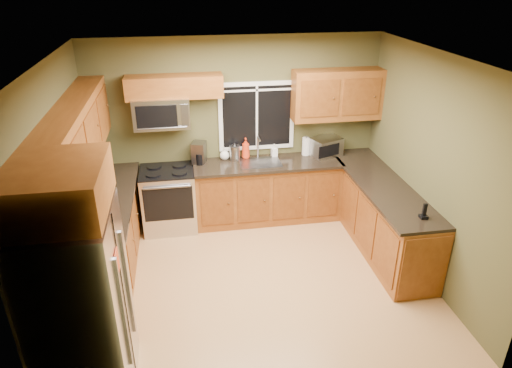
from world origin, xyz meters
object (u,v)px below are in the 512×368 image
object	(u,v)px
coffee_maker	(199,153)
kettle	(235,152)
soap_bottle_c	(225,153)
soap_bottle_b	(274,150)
paper_towel_roll	(306,146)
toaster_oven	(326,147)
refrigerator	(82,307)
microwave	(162,112)
range	(169,199)
soap_bottle_a	(246,148)
cordless_phone	(424,214)

from	to	relation	value
coffee_maker	kettle	xyz separation A→B (m)	(0.52, 0.01, -0.02)
soap_bottle_c	soap_bottle_b	bearing A→B (deg)	0.00
paper_towel_roll	toaster_oven	bearing A→B (deg)	-13.63
refrigerator	microwave	distance (m)	3.10
refrigerator	paper_towel_roll	world-z (taller)	refrigerator
range	soap_bottle_c	size ratio (longest dim) A/B	5.12
paper_towel_roll	coffee_maker	bearing A→B (deg)	-178.52
coffee_maker	paper_towel_roll	distance (m)	1.61
kettle	paper_towel_roll	world-z (taller)	paper_towel_roll
soap_bottle_b	soap_bottle_c	world-z (taller)	soap_bottle_b
toaster_oven	soap_bottle_a	xyz separation A→B (m)	(-1.21, 0.09, 0.02)
soap_bottle_b	kettle	bearing A→B (deg)	-175.28
soap_bottle_b	soap_bottle_a	bearing A→B (deg)	180.00
kettle	soap_bottle_b	size ratio (longest dim) A/B	1.42
coffee_maker	soap_bottle_b	xyz separation A→B (m)	(1.13, 0.06, -0.05)
cordless_phone	coffee_maker	bearing A→B (deg)	139.69
toaster_oven	soap_bottle_c	size ratio (longest dim) A/B	2.87
kettle	microwave	bearing A→B (deg)	-177.47
paper_towel_roll	cordless_phone	xyz separation A→B (m)	(0.82, -2.10, -0.08)
refrigerator	soap_bottle_b	distance (m)	3.78
soap_bottle_a	cordless_phone	distance (m)	2.74
refrigerator	range	distance (m)	2.89
coffee_maker	soap_bottle_b	bearing A→B (deg)	3.13
range	cordless_phone	size ratio (longest dim) A/B	5.02
soap_bottle_b	cordless_phone	bearing A→B (deg)	-58.46
refrigerator	cordless_phone	world-z (taller)	refrigerator
coffee_maker	cordless_phone	size ratio (longest dim) A/B	1.64
microwave	coffee_maker	distance (m)	0.81
toaster_oven	kettle	bearing A→B (deg)	178.33
toaster_oven	kettle	xyz separation A→B (m)	(-1.38, 0.04, -0.01)
coffee_maker	toaster_oven	bearing A→B (deg)	-0.86
kettle	cordless_phone	xyz separation A→B (m)	(1.91, -2.07, -0.07)
refrigerator	cordless_phone	xyz separation A→B (m)	(3.60, 0.88, 0.10)
microwave	soap_bottle_b	size ratio (longest dim) A/B	4.02
microwave	paper_towel_roll	xyz separation A→B (m)	(2.09, 0.07, -0.65)
toaster_oven	coffee_maker	distance (m)	1.90
toaster_oven	coffee_maker	bearing A→B (deg)	179.14
paper_towel_roll	soap_bottle_a	xyz separation A→B (m)	(-0.92, 0.02, 0.02)
refrigerator	toaster_oven	size ratio (longest dim) A/B	3.43
coffee_maker	range	bearing A→B (deg)	-160.61
kettle	soap_bottle_a	bearing A→B (deg)	16.39
kettle	paper_towel_roll	distance (m)	1.09
paper_towel_roll	microwave	bearing A→B (deg)	-177.96
toaster_oven	soap_bottle_b	distance (m)	0.78
kettle	paper_towel_roll	size ratio (longest dim) A/B	0.90
toaster_oven	cordless_phone	distance (m)	2.10
refrigerator	paper_towel_roll	bearing A→B (deg)	47.02
refrigerator	paper_towel_roll	distance (m)	4.08
range	coffee_maker	world-z (taller)	coffee_maker
refrigerator	kettle	xyz separation A→B (m)	(1.69, 2.95, 0.16)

